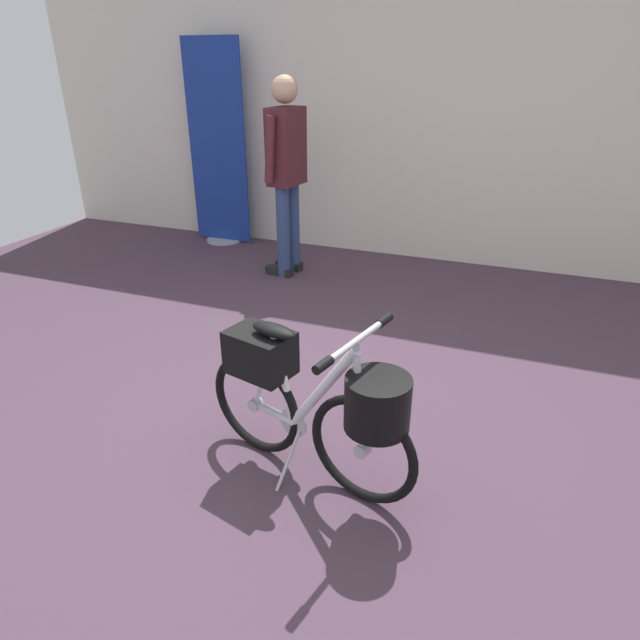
% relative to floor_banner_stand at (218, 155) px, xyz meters
% --- Properties ---
extents(ground_plane, '(7.88, 7.88, 0.00)m').
position_rel_floor_banner_stand_xyz_m(ground_plane, '(1.95, -2.75, -0.86)').
color(ground_plane, '#473342').
extents(back_wall, '(7.88, 0.10, 3.04)m').
position_rel_floor_banner_stand_xyz_m(back_wall, '(1.95, 0.24, 0.66)').
color(back_wall, silver).
rests_on(back_wall, ground_plane).
extents(floor_banner_stand, '(0.60, 0.36, 1.90)m').
position_rel_floor_banner_stand_xyz_m(floor_banner_stand, '(0.00, 0.00, 0.00)').
color(floor_banner_stand, '#B7B7BC').
rests_on(floor_banner_stand, ground_plane).
extents(folding_bike_foreground, '(1.06, 0.52, 0.77)m').
position_rel_floor_banner_stand_xyz_m(folding_bike_foreground, '(2.17, -2.97, -0.45)').
color(folding_bike_foreground, black).
rests_on(folding_bike_foreground, ground_plane).
extents(visitor_near_wall, '(0.31, 0.53, 1.60)m').
position_rel_floor_banner_stand_xyz_m(visitor_near_wall, '(1.01, -0.63, 0.05)').
color(visitor_near_wall, navy).
rests_on(visitor_near_wall, ground_plane).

